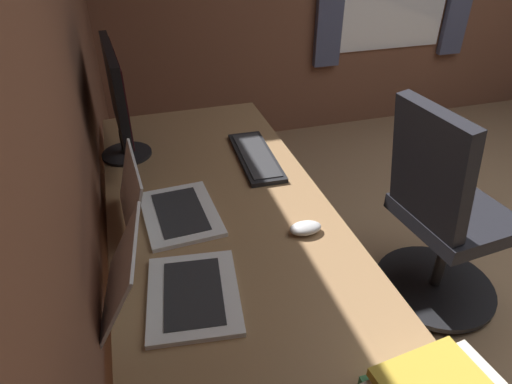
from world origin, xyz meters
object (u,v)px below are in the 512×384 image
at_px(laptop_center, 161,206).
at_px(mouse_main, 306,228).
at_px(monitor_primary, 117,97).
at_px(laptop_leftmost, 165,286).
at_px(keyboard_main, 256,156).
at_px(drawer_pedestal, 208,260).
at_px(office_chair, 441,221).

height_order(laptop_center, mouse_main, laptop_center).
height_order(monitor_primary, laptop_leftmost, monitor_primary).
height_order(laptop_center, keyboard_main, laptop_center).
bearing_deg(mouse_main, monitor_primary, 36.49).
bearing_deg(keyboard_main, mouse_main, -178.62).
height_order(drawer_pedestal, laptop_center, laptop_center).
height_order(drawer_pedestal, office_chair, office_chair).
xyz_separation_m(laptop_leftmost, mouse_main, (0.16, -0.46, -0.03)).
bearing_deg(laptop_leftmost, office_chair, -72.43).
height_order(drawer_pedestal, monitor_primary, monitor_primary).
bearing_deg(office_chair, keyboard_main, 69.25).
xyz_separation_m(laptop_leftmost, laptop_center, (0.36, -0.03, 0.00)).
bearing_deg(laptop_leftmost, drawer_pedestal, -20.19).
bearing_deg(monitor_primary, drawer_pedestal, -140.03).
bearing_deg(laptop_center, keyboard_main, -53.86).
xyz_separation_m(laptop_leftmost, office_chair, (0.38, -1.19, -0.32)).
bearing_deg(laptop_center, monitor_primary, 9.83).
xyz_separation_m(monitor_primary, mouse_main, (-0.69, -0.51, -0.24)).
xyz_separation_m(drawer_pedestal, laptop_leftmost, (-0.54, 0.20, 0.43)).
distance_m(drawer_pedestal, office_chair, 1.01).
xyz_separation_m(keyboard_main, mouse_main, (-0.50, -0.01, 0.01)).
bearing_deg(office_chair, monitor_primary, 69.41).
height_order(monitor_primary, office_chair, monitor_primary).
bearing_deg(monitor_primary, mouse_main, -143.51).
xyz_separation_m(keyboard_main, office_chair, (-0.28, -0.75, -0.28)).
bearing_deg(laptop_leftmost, mouse_main, -70.79).
bearing_deg(drawer_pedestal, office_chair, -99.55).
relative_size(laptop_leftmost, office_chair, 0.40).
bearing_deg(laptop_center, drawer_pedestal, -42.42).
xyz_separation_m(drawer_pedestal, keyboard_main, (0.12, -0.24, 0.39)).
distance_m(monitor_primary, keyboard_main, 0.58).
bearing_deg(office_chair, mouse_main, 106.53).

